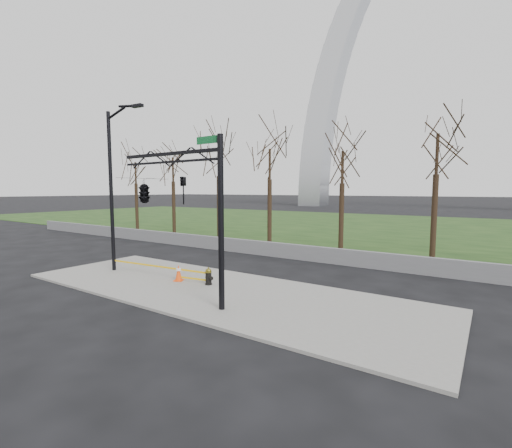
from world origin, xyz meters
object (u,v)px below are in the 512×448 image
Objects in this scene: street_light at (114,179)px; traffic_cone at (179,273)px; traffic_signal_mast at (157,191)px; fire_hydrant at (209,277)px.

traffic_cone is at bearing -1.29° from street_light.
street_light is at bearing 164.23° from traffic_signal_mast.
traffic_cone is (-1.56, -0.25, 0.02)m from fire_hydrant.
traffic_cone is 0.09× the size of street_light.
street_light is 5.15m from traffic_signal_mast.
traffic_signal_mast reaches higher than fire_hydrant.
fire_hydrant is 1.03× the size of traffic_cone.
fire_hydrant is 1.58m from traffic_cone.
traffic_cone is at bearing 115.19° from traffic_signal_mast.
traffic_signal_mast is (4.90, -1.50, -0.55)m from street_light.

